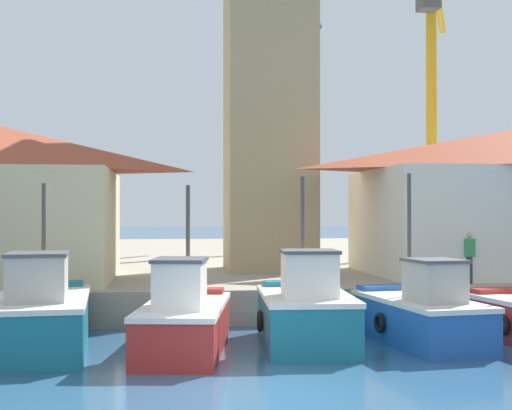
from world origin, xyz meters
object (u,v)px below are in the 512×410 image
at_px(fishing_boat_mid_left, 306,313).
at_px(dock_worker_near_tower, 469,257).
at_px(port_crane_far, 275,127).
at_px(fishing_boat_center, 421,314).
at_px(fishing_boat_left_outer, 41,316).
at_px(port_crane_near, 432,144).
at_px(fishing_boat_left_inner, 184,320).
at_px(clock_tower, 269,60).

bearing_deg(fishing_boat_mid_left, dock_worker_near_tower, 35.30).
bearing_deg(port_crane_far, fishing_boat_center, -89.34).
relative_size(fishing_boat_left_outer, dock_worker_near_tower, 3.24).
relative_size(port_crane_near, dock_worker_near_tower, 9.98).
height_order(fishing_boat_left_outer, fishing_boat_left_inner, fishing_boat_left_outer).
xyz_separation_m(port_crane_near, port_crane_far, (-7.73, 3.54, 1.17)).
xyz_separation_m(port_crane_near, dock_worker_near_tower, (-4.34, -14.33, -4.99)).
xyz_separation_m(fishing_boat_left_outer, fishing_boat_mid_left, (6.30, -0.23, 0.01)).
bearing_deg(dock_worker_near_tower, clock_tower, 131.61).
bearing_deg(fishing_boat_center, fishing_boat_left_inner, -175.95).
distance_m(fishing_boat_left_inner, clock_tower, 14.17).
bearing_deg(dock_worker_near_tower, port_crane_near, 73.16).
relative_size(fishing_boat_center, clock_tower, 0.27).
height_order(fishing_boat_left_outer, fishing_boat_mid_left, fishing_boat_mid_left).
xyz_separation_m(fishing_boat_center, port_crane_far, (-0.26, 22.10, 7.30)).
relative_size(fishing_boat_mid_left, port_crane_near, 0.26).
distance_m(clock_tower, dock_worker_near_tower, 11.01).
relative_size(port_crane_far, dock_worker_near_tower, 11.20).
distance_m(fishing_boat_mid_left, fishing_boat_center, 2.93).
height_order(fishing_boat_mid_left, dock_worker_near_tower, fishing_boat_mid_left).
distance_m(clock_tower, port_crane_far, 11.98).
relative_size(fishing_boat_left_inner, port_crane_near, 0.31).
bearing_deg(fishing_boat_mid_left, port_crane_near, 60.82).
height_order(port_crane_near, port_crane_far, port_crane_far).
xyz_separation_m(clock_tower, port_crane_far, (2.05, 11.74, -1.19)).
bearing_deg(fishing_boat_left_inner, port_crane_far, 75.98).
bearing_deg(port_crane_near, clock_tower, -140.03).
bearing_deg(port_crane_near, fishing_boat_left_inner, -125.13).
height_order(fishing_boat_center, port_crane_far, port_crane_far).
distance_m(fishing_boat_left_outer, dock_worker_near_tower, 13.06).
bearing_deg(dock_worker_near_tower, fishing_boat_center, -126.55).
bearing_deg(dock_worker_near_tower, port_crane_far, 100.75).
bearing_deg(fishing_boat_left_outer, dock_worker_near_tower, 18.20).
height_order(fishing_boat_left_inner, fishing_boat_mid_left, fishing_boat_mid_left).
bearing_deg(port_crane_near, fishing_boat_center, -111.93).
bearing_deg(fishing_boat_mid_left, fishing_boat_left_outer, 177.91).
xyz_separation_m(fishing_boat_center, port_crane_near, (7.47, 18.56, 6.13)).
bearing_deg(clock_tower, port_crane_near, 39.97).
bearing_deg(clock_tower, fishing_boat_left_outer, -124.15).
bearing_deg(fishing_boat_mid_left, clock_tower, 86.59).
distance_m(fishing_boat_left_inner, dock_worker_near_tower, 10.20).
bearing_deg(fishing_boat_center, fishing_boat_left_outer, 178.98).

